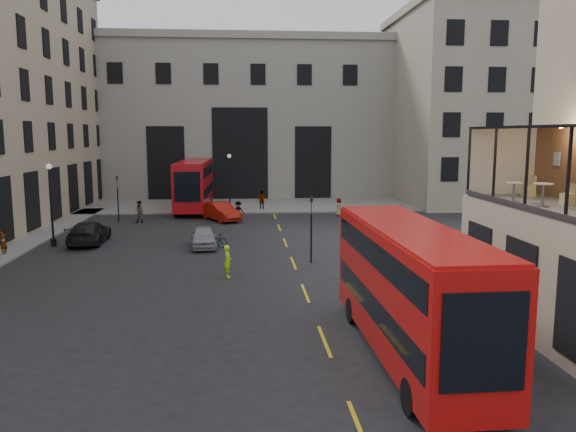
{
  "coord_description": "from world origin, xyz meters",
  "views": [
    {
      "loc": [
        -4.8,
        -18.65,
        7.22
      ],
      "look_at": [
        -2.47,
        9.9,
        3.0
      ],
      "focal_mm": 35.0,
      "sensor_mm": 36.0,
      "label": 1
    }
  ],
  "objects": [
    {
      "name": "pedestrian_e",
      "position": [
        -19.0,
        15.26,
        0.83
      ],
      "size": [
        0.41,
        0.61,
        1.65
      ],
      "primitive_type": "imported",
      "rotation": [
        0.0,
        0.0,
        4.73
      ],
      "color": "gray",
      "rests_on": "ground"
    },
    {
      "name": "pedestrian_b",
      "position": [
        -5.18,
        28.06,
        0.81
      ],
      "size": [
        1.19,
        0.93,
        1.61
      ],
      "primitive_type": "imported",
      "rotation": [
        0.0,
        0.0,
        0.36
      ],
      "color": "gray",
      "rests_on": "ground"
    },
    {
      "name": "traffic_light_far",
      "position": [
        -15.0,
        28.0,
        2.42
      ],
      "size": [
        0.16,
        0.2,
        3.8
      ],
      "color": "black",
      "rests_on": "ground"
    },
    {
      "name": "building_right",
      "position": [
        20.0,
        39.97,
        10.39
      ],
      "size": [
        16.6,
        18.6,
        20.0
      ],
      "color": "#A59D85",
      "rests_on": "ground"
    },
    {
      "name": "pedestrian_c",
      "position": [
        -2.98,
        34.03,
        0.93
      ],
      "size": [
        1.17,
        0.73,
        1.86
      ],
      "primitive_type": "imported",
      "rotation": [
        0.0,
        0.0,
        3.41
      ],
      "color": "gray",
      "rests_on": "ground"
    },
    {
      "name": "bicycle",
      "position": [
        -6.71,
        16.6,
        0.47
      ],
      "size": [
        1.87,
        1.08,
        0.93
      ],
      "primitive_type": "imported",
      "rotation": [
        0.0,
        0.0,
        1.84
      ],
      "color": "gray",
      "rests_on": "ground"
    },
    {
      "name": "host_frontage",
      "position": [
        6.5,
        0.0,
        2.25
      ],
      "size": [
        3.0,
        11.0,
        4.5
      ],
      "primitive_type": "cube",
      "color": "tan",
      "rests_on": "ground"
    },
    {
      "name": "cafe_floor",
      "position": [
        6.5,
        0.0,
        4.55
      ],
      "size": [
        3.0,
        10.0,
        0.1
      ],
      "primitive_type": "cube",
      "color": "slate",
      "rests_on": "host_frontage"
    },
    {
      "name": "pedestrian_a",
      "position": [
        -13.13,
        27.27,
        0.91
      ],
      "size": [
        1.0,
        0.85,
        1.82
      ],
      "primitive_type": "imported",
      "rotation": [
        0.0,
        0.0,
        -0.19
      ],
      "color": "gray",
      "rests_on": "ground"
    },
    {
      "name": "car_b",
      "position": [
        -6.66,
        28.07,
        0.76
      ],
      "size": [
        3.69,
        4.8,
        1.52
      ],
      "primitive_type": "imported",
      "rotation": [
        0.0,
        0.0,
        0.52
      ],
      "color": "#A3140A",
      "rests_on": "ground"
    },
    {
      "name": "bus_far",
      "position": [
        -9.34,
        34.8,
        2.63
      ],
      "size": [
        2.9,
        11.78,
        4.68
      ],
      "color": "#AF0C12",
      "rests_on": "ground"
    },
    {
      "name": "cafe_table_mid",
      "position": [
        5.99,
        0.63,
        5.17
      ],
      "size": [
        0.68,
        0.68,
        0.85
      ],
      "color": "silver",
      "rests_on": "cafe_floor"
    },
    {
      "name": "street_lamp_b",
      "position": [
        -6.0,
        34.0,
        2.39
      ],
      "size": [
        0.36,
        0.36,
        5.33
      ],
      "color": "black",
      "rests_on": "ground"
    },
    {
      "name": "car_a",
      "position": [
        -7.33,
        16.93,
        0.67
      ],
      "size": [
        1.9,
        4.04,
        1.34
      ],
      "primitive_type": "imported",
      "rotation": [
        0.0,
        0.0,
        0.08
      ],
      "color": "#979A9E",
      "rests_on": "ground"
    },
    {
      "name": "gateway",
      "position": [
        -5.0,
        47.99,
        9.39
      ],
      "size": [
        35.0,
        10.6,
        18.0
      ],
      "color": "gray",
      "rests_on": "ground"
    },
    {
      "name": "cyclist",
      "position": [
        -5.59,
        9.22,
        0.82
      ],
      "size": [
        0.47,
        0.65,
        1.65
      ],
      "primitive_type": "imported",
      "rotation": [
        0.0,
        0.0,
        1.7
      ],
      "color": "#C0FC1A",
      "rests_on": "ground"
    },
    {
      "name": "traffic_light_near",
      "position": [
        -1.0,
        12.0,
        2.42
      ],
      "size": [
        0.16,
        0.2,
        3.8
      ],
      "color": "black",
      "rests_on": "ground"
    },
    {
      "name": "car_c",
      "position": [
        -14.95,
        18.8,
        0.74
      ],
      "size": [
        2.2,
        5.14,
        1.48
      ],
      "primitive_type": "imported",
      "rotation": [
        0.0,
        0.0,
        3.17
      ],
      "color": "black",
      "rests_on": "ground"
    },
    {
      "name": "pavement_far",
      "position": [
        -6.0,
        38.0,
        0.06
      ],
      "size": [
        40.0,
        12.0,
        0.12
      ],
      "primitive_type": "cube",
      "color": "slate",
      "rests_on": "ground"
    },
    {
      "name": "bus_near",
      "position": [
        0.5,
        -1.55,
        2.42
      ],
      "size": [
        2.66,
        10.81,
        4.3
      ],
      "color": "#AC0D0B",
      "rests_on": "ground"
    },
    {
      "name": "pedestrian_d",
      "position": [
        3.65,
        29.88,
        0.79
      ],
      "size": [
        0.7,
        0.88,
        1.58
      ],
      "primitive_type": "imported",
      "rotation": [
        0.0,
        0.0,
        1.86
      ],
      "color": "gray",
      "rests_on": "ground"
    },
    {
      "name": "cafe_chair_d",
      "position": [
        7.14,
        3.81,
        4.87
      ],
      "size": [
        0.48,
        0.48,
        0.89
      ],
      "color": "tan",
      "rests_on": "cafe_floor"
    },
    {
      "name": "cafe_chair_c",
      "position": [
        7.16,
        1.0,
        4.85
      ],
      "size": [
        0.41,
        0.41,
        0.81
      ],
      "color": "tan",
      "rests_on": "cafe_floor"
    },
    {
      "name": "ground",
      "position": [
        0.0,
        0.0,
        0.0
      ],
      "size": [
        140.0,
        140.0,
        0.0
      ],
      "primitive_type": "plane",
      "color": "black",
      "rests_on": "ground"
    },
    {
      "name": "street_lamp_a",
      "position": [
        -17.0,
        18.0,
        2.39
      ],
      "size": [
        0.36,
        0.36,
        5.33
      ],
      "color": "black",
      "rests_on": "ground"
    },
    {
      "name": "cafe_table_far",
      "position": [
        5.71,
        2.26,
        5.09
      ],
      "size": [
        0.6,
        0.6,
        0.75
      ],
      "color": "beige",
      "rests_on": "cafe_floor"
    }
  ]
}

